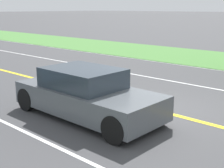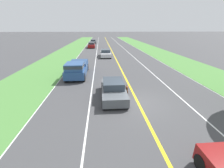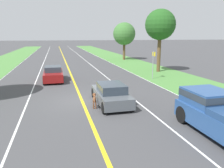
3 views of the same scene
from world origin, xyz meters
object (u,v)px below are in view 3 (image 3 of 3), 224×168
object	(u,v)px
dog	(94,99)
oncoming_car	(53,74)
street_sign	(153,62)
roadside_tree_right_near	(160,25)
roadside_tree_right_far	(124,34)
ego_car	(111,94)

from	to	relation	value
dog	oncoming_car	size ratio (longest dim) A/B	0.26
oncoming_car	street_sign	world-z (taller)	street_sign
street_sign	roadside_tree_right_near	bearing A→B (deg)	57.20
oncoming_car	roadside_tree_right_near	size ratio (longest dim) A/B	0.59
oncoming_car	roadside_tree_right_far	bearing A→B (deg)	-126.99
dog	street_sign	size ratio (longest dim) A/B	0.40
ego_car	oncoming_car	xyz separation A→B (m)	(-3.58, 8.46, 0.03)
dog	roadside_tree_right_near	distance (m)	15.78
oncoming_car	street_sign	xyz separation A→B (m)	(9.65, -1.56, 1.06)
roadside_tree_right_far	roadside_tree_right_near	bearing A→B (deg)	-90.14
dog	oncoming_car	bearing A→B (deg)	114.12
roadside_tree_right_near	street_sign	xyz separation A→B (m)	(-2.58, -4.01, -3.74)
ego_car	roadside_tree_right_near	distance (m)	14.73
dog	roadside_tree_right_far	bearing A→B (deg)	77.47
roadside_tree_right_near	roadside_tree_right_far	distance (m)	13.86
roadside_tree_right_far	dog	bearing A→B (deg)	-111.30
dog	roadside_tree_right_far	world-z (taller)	roadside_tree_right_far
ego_car	dog	distance (m)	1.23
oncoming_car	roadside_tree_right_near	distance (m)	13.36
roadside_tree_right_near	street_sign	size ratio (longest dim) A/B	2.65
ego_car	roadside_tree_right_far	bearing A→B (deg)	70.67
oncoming_car	dog	bearing A→B (deg)	105.35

